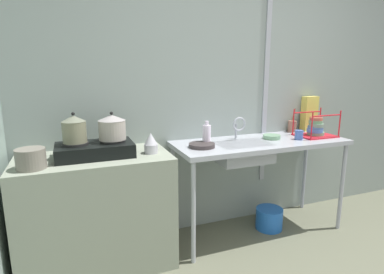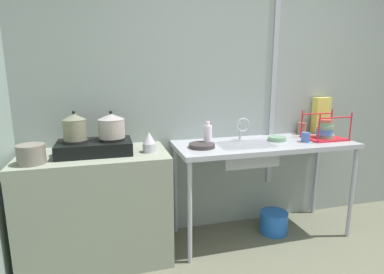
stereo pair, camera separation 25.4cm
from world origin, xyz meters
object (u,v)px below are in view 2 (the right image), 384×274
pot_beside_stove (31,154)px  faucet (242,126)px  cereal_box (321,115)px  utensil_jar (302,128)px  sink_basin (245,154)px  bucket_on_floor (274,222)px  percolator (149,142)px  dish_rack (325,131)px  cup_by_rack (306,137)px  bottle_by_sink (208,135)px  pot_on_right_burner (111,126)px  small_bowl_on_drainboard (277,139)px  stove (95,147)px  frying_pan (202,146)px  pot_on_left_burner (75,127)px

pot_beside_stove → faucet: size_ratio=0.87×
cereal_box → utensil_jar: cereal_box is taller
sink_basin → bucket_on_floor: bearing=3.3°
percolator → dish_rack: bearing=1.2°
dish_rack → cup_by_rack: (-0.24, -0.06, -0.03)m
bottle_by_sink → pot_on_right_burner: bearing=-177.1°
bottle_by_sink → small_bowl_on_drainboard: bearing=-0.6°
pot_on_right_burner → bottle_by_sink: bearing=2.9°
sink_basin → faucet: size_ratio=2.27×
stove → pot_beside_stove: size_ratio=2.98×
frying_pan → cereal_box: cereal_box is taller
pot_on_right_burner → pot_beside_stove: 0.58m
stove → pot_on_right_burner: pot_on_right_burner is taller
faucet → pot_on_right_burner: bearing=-174.3°
stove → frying_pan: stove is taller
cup_by_rack → utensil_jar: (0.17, 0.31, 0.02)m
pot_beside_stove → percolator: 0.81m
dish_rack → cereal_box: 0.31m
bottle_by_sink → bucket_on_floor: (0.64, -0.05, -0.86)m
utensil_jar → small_bowl_on_drainboard: bearing=-152.8°
cereal_box → frying_pan: bearing=-174.2°
cup_by_rack → small_bowl_on_drainboard: bearing=152.8°
pot_beside_stove → percolator: percolator is taller
cup_by_rack → frying_pan: bearing=177.1°
cereal_box → stove: bearing=-179.4°
stove → frying_pan: (0.84, -0.03, -0.04)m
pot_beside_stove → cereal_box: bearing=8.6°
stove → bucket_on_floor: size_ratio=2.14×
faucet → percolator: bearing=-168.8°
bottle_by_sink → utensil_jar: size_ratio=0.84×
pot_on_right_burner → cereal_box: cereal_box is taller
percolator → stove: bearing=172.0°
frying_pan → cereal_box: size_ratio=0.60×
pot_on_left_burner → pot_on_right_burner: 0.26m
percolator → bottle_by_sink: 0.51m
pot_on_right_burner → cereal_box: 2.04m
frying_pan → pot_on_right_burner: bearing=177.5°
small_bowl_on_drainboard → cereal_box: (0.60, 0.20, 0.16)m
dish_rack → utensil_jar: bearing=105.3°
stove → cereal_box: 2.18m
pot_on_left_burner → pot_beside_stove: 0.35m
utensil_jar → bucket_on_floor: bearing=-148.5°
cup_by_rack → pot_on_right_burner: bearing=177.3°
sink_basin → cup_by_rack: cup_by_rack is taller
sink_basin → faucet: (0.03, 0.14, 0.21)m
pot_on_right_burner → frying_pan: (0.71, -0.03, -0.19)m
faucet → cup_by_rack: 0.56m
stove → small_bowl_on_drainboard: bearing=1.2°
pot_on_right_burner → cup_by_rack: (1.65, -0.08, -0.17)m
sink_basin → dish_rack: 0.81m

